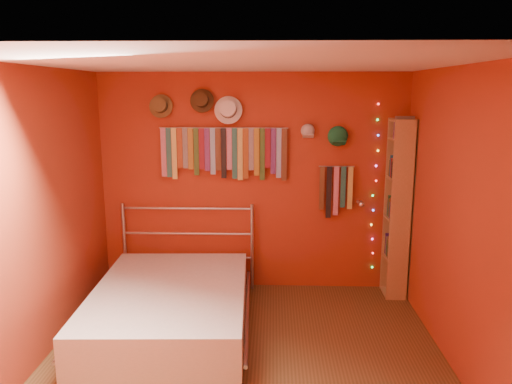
# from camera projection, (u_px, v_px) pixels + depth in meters

# --- Properties ---
(ground) EXTENTS (3.50, 3.50, 0.00)m
(ground) POSITION_uv_depth(u_px,v_px,m) (245.00, 363.00, 4.29)
(ground) COLOR #4E381B
(ground) RESTS_ON ground
(back_wall) EXTENTS (3.50, 0.02, 2.50)m
(back_wall) POSITION_uv_depth(u_px,v_px,m) (253.00, 183.00, 5.75)
(back_wall) COLOR maroon
(back_wall) RESTS_ON ground
(right_wall) EXTENTS (0.02, 3.50, 2.50)m
(right_wall) POSITION_uv_depth(u_px,v_px,m) (463.00, 224.00, 3.98)
(right_wall) COLOR maroon
(right_wall) RESTS_ON ground
(left_wall) EXTENTS (0.02, 3.50, 2.50)m
(left_wall) POSITION_uv_depth(u_px,v_px,m) (32.00, 220.00, 4.10)
(left_wall) COLOR maroon
(left_wall) RESTS_ON ground
(ceiling) EXTENTS (3.50, 3.50, 0.02)m
(ceiling) POSITION_uv_depth(u_px,v_px,m) (243.00, 63.00, 3.79)
(ceiling) COLOR white
(ceiling) RESTS_ON back_wall
(tie_rack) EXTENTS (1.45, 0.03, 0.60)m
(tie_rack) POSITION_uv_depth(u_px,v_px,m) (224.00, 151.00, 5.62)
(tie_rack) COLOR #A8A8AD
(tie_rack) RESTS_ON back_wall
(small_tie_rack) EXTENTS (0.40, 0.03, 0.60)m
(small_tie_rack) POSITION_uv_depth(u_px,v_px,m) (336.00, 188.00, 5.66)
(small_tie_rack) COLOR #A8A8AD
(small_tie_rack) RESTS_ON back_wall
(fedora_olive) EXTENTS (0.26, 0.14, 0.26)m
(fedora_olive) POSITION_uv_depth(u_px,v_px,m) (160.00, 106.00, 5.52)
(fedora_olive) COLOR brown
(fedora_olive) RESTS_ON back_wall
(fedora_brown) EXTENTS (0.27, 0.14, 0.26)m
(fedora_brown) POSITION_uv_depth(u_px,v_px,m) (202.00, 100.00, 5.49)
(fedora_brown) COLOR #3F2C16
(fedora_brown) RESTS_ON back_wall
(fedora_white) EXTENTS (0.31, 0.17, 0.31)m
(fedora_white) POSITION_uv_depth(u_px,v_px,m) (228.00, 109.00, 5.49)
(fedora_white) COLOR white
(fedora_white) RESTS_ON back_wall
(cap_white) EXTENTS (0.17, 0.21, 0.17)m
(cap_white) POSITION_uv_depth(u_px,v_px,m) (308.00, 131.00, 5.55)
(cap_white) COLOR silver
(cap_white) RESTS_ON back_wall
(cap_green) EXTENTS (0.20, 0.25, 0.20)m
(cap_green) POSITION_uv_depth(u_px,v_px,m) (338.00, 136.00, 5.55)
(cap_green) COLOR #187040
(cap_green) RESTS_ON back_wall
(fairy_lights) EXTENTS (0.06, 0.02, 1.92)m
(fairy_lights) POSITION_uv_depth(u_px,v_px,m) (375.00, 188.00, 5.67)
(fairy_lights) COLOR #FF3333
(fairy_lights) RESTS_ON back_wall
(reading_lamp) EXTENTS (0.06, 0.28, 0.08)m
(reading_lamp) POSITION_uv_depth(u_px,v_px,m) (361.00, 204.00, 5.53)
(reading_lamp) COLOR #A8A8AD
(reading_lamp) RESTS_ON back_wall
(bookshelf) EXTENTS (0.25, 0.34, 2.00)m
(bookshelf) POSITION_uv_depth(u_px,v_px,m) (401.00, 208.00, 5.52)
(bookshelf) COLOR olive
(bookshelf) RESTS_ON ground
(bed) EXTENTS (1.61, 2.13, 1.02)m
(bed) POSITION_uv_depth(u_px,v_px,m) (170.00, 307.00, 4.84)
(bed) COLOR #A8A8AD
(bed) RESTS_ON ground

